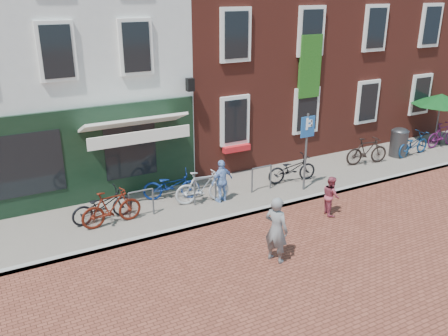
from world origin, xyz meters
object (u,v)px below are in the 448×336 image
bicycle_1 (111,208)px  bicycle_4 (292,169)px  litter_bin (399,141)px  bicycle_5 (367,151)px  bicycle_2 (171,185)px  parasol (441,97)px  bicycle_6 (413,144)px  parking_sign (307,139)px  boy (331,196)px  bicycle_7 (443,135)px  bicycle_0 (102,206)px  bicycle_3 (202,187)px  cafe_person (222,181)px  woman (276,230)px

bicycle_1 → bicycle_4: size_ratio=0.97×
litter_bin → bicycle_5: size_ratio=0.71×
litter_bin → bicycle_2: (-9.24, 0.39, -0.16)m
bicycle_1 → bicycle_4: bearing=-91.6°
parasol → bicycle_6: size_ratio=1.35×
bicycle_5 → bicycle_1: bearing=103.0°
parking_sign → bicycle_6: size_ratio=1.45×
parking_sign → parasol: 8.02m
bicycle_6 → parking_sign: bearing=90.6°
parking_sign → boy: parking_sign is taller
bicycle_2 → bicycle_7: size_ratio=1.03×
bicycle_0 → parking_sign: bearing=-104.0°
parasol → bicycle_0: parasol is taller
litter_bin → bicycle_7: (2.50, 0.00, -0.11)m
bicycle_3 → cafe_person: bearing=-101.0°
litter_bin → woman: (-8.33, -3.94, 0.11)m
boy → bicycle_0: size_ratio=0.67×
woman → bicycle_3: 3.66m
bicycle_6 → bicycle_7: bicycle_7 is taller
bicycle_1 → parasol: bearing=-89.9°
parasol → bicycle_4: size_ratio=1.35×
woman → bicycle_0: 5.01m
woman → bicycle_5: (6.61, 3.84, -0.23)m
parasol → bicycle_6: parasol is taller
boy → bicycle_0: boy is taller
bicycle_1 → bicycle_5: (9.60, 0.33, 0.00)m
bicycle_5 → parking_sign: bearing=114.8°
woman → bicycle_1: 4.62m
litter_bin → parking_sign: bearing=-169.7°
parking_sign → parasol: (7.89, 1.42, 0.25)m
bicycle_3 → bicycle_7: size_ratio=1.00×
cafe_person → bicycle_0: size_ratio=0.77×
bicycle_4 → bicycle_5: bicycle_5 is taller
boy → bicycle_2: bearing=68.9°
litter_bin → bicycle_6: size_ratio=0.69×
bicycle_0 → bicycle_4: size_ratio=1.00×
woman → bicycle_6: (8.90, 3.72, -0.28)m
woman → bicycle_6: bearing=-91.3°
parasol → cafe_person: bearing=-174.8°
bicycle_0 → bicycle_7: 13.99m
litter_bin → woman: 9.22m
bicycle_0 → bicycle_5: bearing=-96.1°
litter_bin → bicycle_6: litter_bin is taller
parking_sign → cafe_person: parking_sign is taller
bicycle_3 → bicycle_0: bearing=94.9°
litter_bin → bicycle_1: litter_bin is taller
bicycle_6 → bicycle_5: bearing=80.4°
parasol → boy: size_ratio=2.00×
cafe_person → bicycle_0: (-3.53, 0.44, -0.21)m
parking_sign → parasol: bearing=10.2°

